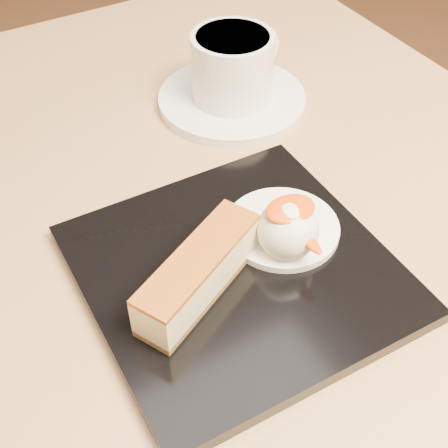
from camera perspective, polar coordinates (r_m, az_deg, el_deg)
table at (r=0.63m, az=-6.23°, el=-11.43°), size 0.80×0.80×0.72m
dessert_plate at (r=0.47m, az=1.22°, el=-4.42°), size 0.22×0.22×0.01m
cheesecake at (r=0.44m, az=-2.33°, el=-4.49°), size 0.12×0.08×0.04m
cream_smear at (r=0.49m, az=5.33°, el=-0.36°), size 0.09×0.09×0.01m
ice_cream_scoop at (r=0.46m, az=5.85°, el=-0.53°), size 0.05×0.05×0.05m
mango_sauce at (r=0.45m, az=6.09°, el=1.36°), size 0.04×0.03×0.01m
mint_sprig at (r=0.49m, az=0.95°, el=0.47°), size 0.03×0.02×0.00m
saucer at (r=0.65m, az=0.73°, el=11.30°), size 0.15×0.15×0.01m
coffee_cup at (r=0.63m, az=0.90°, el=14.36°), size 0.11×0.08×0.07m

